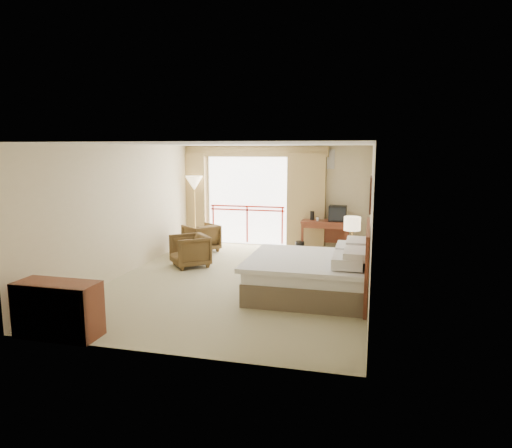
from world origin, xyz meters
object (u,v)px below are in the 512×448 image
(nightstand, at_px, (351,263))
(armchair_near, at_px, (190,266))
(bed, at_px, (311,274))
(dresser, at_px, (58,309))
(floor_lamp, at_px, (194,186))
(wastebasket, at_px, (300,247))
(tv, at_px, (338,213))
(table_lamp, at_px, (352,224))
(desk, at_px, (326,227))
(armchair_far, at_px, (202,251))
(side_table, at_px, (182,243))

(nightstand, distance_m, armchair_near, 3.57)
(bed, distance_m, dresser, 4.22)
(floor_lamp, bearing_deg, wastebasket, -5.58)
(bed, xyz_separation_m, dresser, (-3.22, -2.73, 0.02))
(tv, height_order, wastebasket, tv)
(nightstand, height_order, table_lamp, table_lamp)
(bed, height_order, desk, bed)
(dresser, bearing_deg, tv, 60.66)
(bed, bearing_deg, floor_lamp, 135.26)
(nightstand, relative_size, dresser, 0.55)
(nightstand, distance_m, desk, 2.57)
(tv, distance_m, floor_lamp, 3.92)
(table_lamp, distance_m, armchair_far, 4.29)
(side_table, bearing_deg, tv, 22.63)
(desk, relative_size, armchair_far, 1.57)
(desk, relative_size, floor_lamp, 0.65)
(dresser, bearing_deg, desk, 63.01)
(table_lamp, bearing_deg, desk, 107.37)
(wastebasket, bearing_deg, bed, -78.00)
(floor_lamp, bearing_deg, armchair_far, -58.71)
(wastebasket, xyz_separation_m, armchair_far, (-2.49, -0.49, -0.14))
(nightstand, height_order, wastebasket, nightstand)
(table_lamp, relative_size, dresser, 0.50)
(armchair_near, height_order, dresser, dresser)
(table_lamp, xyz_separation_m, wastebasket, (-1.36, 2.03, -0.97))
(wastebasket, distance_m, floor_lamp, 3.32)
(bed, distance_m, desk, 3.72)
(bed, relative_size, desk, 1.74)
(desk, relative_size, wastebasket, 4.30)
(nightstand, relative_size, wastebasket, 2.28)
(side_table, bearing_deg, nightstand, -11.99)
(tv, xyz_separation_m, wastebasket, (-0.91, -0.30, -0.85))
(bed, bearing_deg, wastebasket, 102.00)
(table_lamp, height_order, armchair_far, table_lamp)
(table_lamp, distance_m, floor_lamp, 4.93)
(nightstand, distance_m, wastebasket, 2.49)
(armchair_far, bearing_deg, dresser, 37.27)
(armchair_near, bearing_deg, wastebasket, 92.29)
(nightstand, bearing_deg, wastebasket, 125.03)
(side_table, bearing_deg, wastebasket, 24.02)
(armchair_near, bearing_deg, tv, 86.52)
(dresser, bearing_deg, side_table, 91.39)
(desk, bearing_deg, wastebasket, -153.61)
(wastebasket, bearing_deg, nightstand, -56.84)
(nightstand, xyz_separation_m, tv, (-0.45, 2.38, 0.67))
(nightstand, bearing_deg, side_table, 169.88)
(table_lamp, bearing_deg, side_table, 168.69)
(tv, xyz_separation_m, armchair_far, (-3.40, -0.79, -0.99))
(armchair_near, bearing_deg, table_lamp, 49.40)
(nightstand, xyz_separation_m, wastebasket, (-1.36, 2.08, -0.18))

